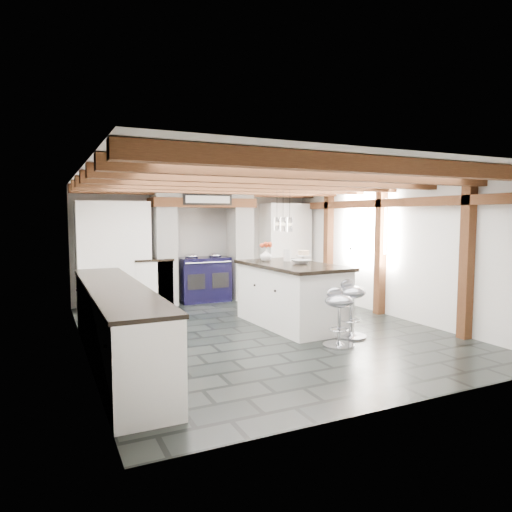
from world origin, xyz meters
name	(u,v)px	position (x,y,z in m)	size (l,w,h in m)	color
ground	(261,331)	(0.00, 0.00, 0.00)	(6.00, 6.00, 0.00)	black
room_shell	(193,255)	(-0.61, 1.42, 1.07)	(6.00, 6.03, 6.00)	silver
range_cooker	(204,278)	(0.00, 2.68, 0.47)	(1.00, 0.63, 0.99)	black
kitchen_island	(291,294)	(0.58, 0.13, 0.50)	(1.14, 2.04, 1.31)	white
bar_stool_near	(350,301)	(0.98, -0.87, 0.52)	(0.52, 0.52, 0.84)	silver
bar_stool_far	(339,310)	(0.57, -1.17, 0.48)	(0.42, 0.42, 0.78)	silver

